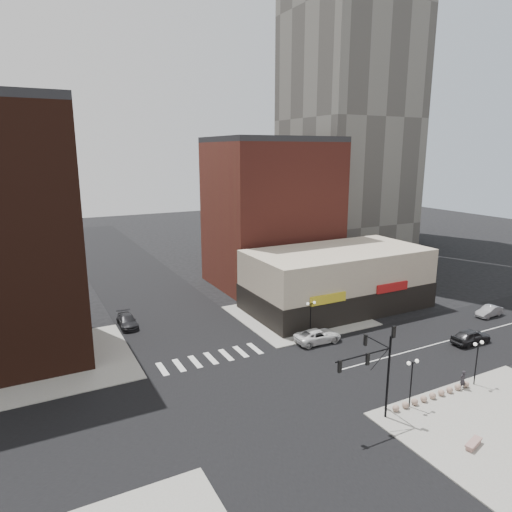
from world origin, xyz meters
TOP-DOWN VIEW (x-y plane):
  - ground at (0.00, 0.00)m, footprint 240.00×240.00m
  - road_ew at (0.00, 0.00)m, footprint 200.00×14.00m
  - road_ns at (0.00, 0.00)m, footprint 14.00×200.00m
  - sidewalk_nw at (-14.50, 14.50)m, footprint 15.00×15.00m
  - sidewalk_ne at (14.50, 14.50)m, footprint 15.00×15.00m
  - building_ne_midrise at (19.00, 29.50)m, footprint 18.00×15.00m
  - tower_near at (40.00, 38.00)m, footprint 20.00×20.00m
  - tower_far at (60.00, 56.00)m, footprint 18.00×18.00m
  - building_ne_row at (21.00, 15.00)m, footprint 24.20×12.20m
  - traffic_signal at (7.24, -7.83)m, footprint 5.59×3.09m
  - street_lamp_se_a at (11.00, -8.00)m, footprint 1.22×0.32m
  - street_lamp_se_b at (19.00, -8.00)m, footprint 1.22×0.32m
  - street_lamp_ne at (12.00, 8.00)m, footprint 1.22×0.32m
  - bollard_row at (13.70, -8.00)m, footprint 8.96×0.56m
  - white_suv at (11.99, 6.50)m, footprint 5.44×2.64m
  - dark_sedan_east at (26.77, -1.59)m, footprint 4.81×2.00m
  - silver_sedan at (36.25, 3.01)m, footprint 4.19×1.72m
  - dark_sedan_north at (-5.77, 21.01)m, footprint 2.09×4.94m
  - pedestrian at (17.39, -8.00)m, footprint 0.65×0.44m
  - stone_bench at (11.12, -13.98)m, footprint 1.91×1.04m

SIDE VIEW (x-z plane):
  - ground at x=0.00m, z-range 0.00..0.00m
  - road_ew at x=0.00m, z-range 0.00..0.02m
  - road_ns at x=0.00m, z-range 0.00..0.02m
  - sidewalk_nw at x=-14.50m, z-range 0.00..0.12m
  - sidewalk_ne at x=14.50m, z-range 0.00..0.12m
  - stone_bench at x=11.12m, z-range 0.13..0.56m
  - bollard_row at x=13.70m, z-range 0.12..0.68m
  - silver_sedan at x=36.25m, z-range 0.00..1.35m
  - dark_sedan_north at x=-5.77m, z-range 0.00..1.42m
  - white_suv at x=11.99m, z-range 0.00..1.49m
  - dark_sedan_east at x=26.77m, z-range 0.00..1.63m
  - pedestrian at x=17.39m, z-range 0.12..1.84m
  - street_lamp_se_a at x=11.00m, z-range 1.21..5.37m
  - street_lamp_se_b at x=19.00m, z-range 1.21..5.37m
  - street_lamp_ne at x=12.00m, z-range 1.21..5.37m
  - building_ne_row at x=21.00m, z-range -0.70..7.30m
  - traffic_signal at x=7.24m, z-range 1.07..8.85m
  - building_ne_midrise at x=19.00m, z-range 0.00..22.00m
  - tower_far at x=60.00m, z-range 0.00..82.00m
  - tower_near at x=40.00m, z-range 0.00..90.00m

